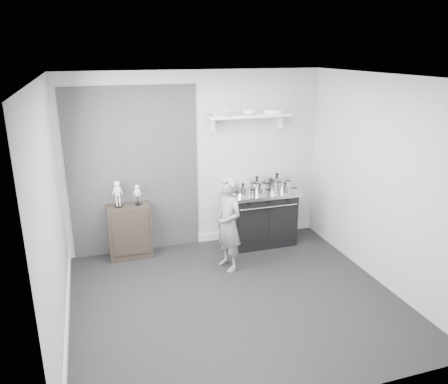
# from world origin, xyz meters

# --- Properties ---
(ground) EXTENTS (4.00, 4.00, 0.00)m
(ground) POSITION_xyz_m (0.00, 0.00, 0.00)
(ground) COLOR black
(ground) RESTS_ON ground
(room_shell) EXTENTS (4.02, 3.62, 2.71)m
(room_shell) POSITION_xyz_m (-0.09, 0.15, 1.64)
(room_shell) COLOR #BDBDBA
(room_shell) RESTS_ON ground
(wall_shelf) EXTENTS (1.30, 0.26, 0.24)m
(wall_shelf) POSITION_xyz_m (0.80, 1.68, 2.01)
(wall_shelf) COLOR white
(wall_shelf) RESTS_ON room_shell
(stove) EXTENTS (1.09, 0.68, 0.87)m
(stove) POSITION_xyz_m (0.94, 1.48, 0.44)
(stove) COLOR black
(stove) RESTS_ON ground
(side_cabinet) EXTENTS (0.62, 0.36, 0.80)m
(side_cabinet) POSITION_xyz_m (-1.10, 1.61, 0.40)
(side_cabinet) COLOR black
(side_cabinet) RESTS_ON ground
(child) EXTENTS (0.44, 0.56, 1.34)m
(child) POSITION_xyz_m (0.19, 0.80, 0.67)
(child) COLOR gray
(child) RESTS_ON ground
(pot_front_left) EXTENTS (0.32, 0.24, 0.19)m
(pot_front_left) POSITION_xyz_m (0.60, 1.37, 0.95)
(pot_front_left) COLOR #BDBDBF
(pot_front_left) RESTS_ON stove
(pot_back_left) EXTENTS (0.36, 0.27, 0.21)m
(pot_back_left) POSITION_xyz_m (0.92, 1.59, 0.96)
(pot_back_left) COLOR #BDBDBF
(pot_back_left) RESTS_ON stove
(pot_back_right) EXTENTS (0.39, 0.31, 0.24)m
(pot_back_right) POSITION_xyz_m (1.26, 1.59, 0.97)
(pot_back_right) COLOR #BDBDBF
(pot_back_right) RESTS_ON stove
(pot_front_right) EXTENTS (0.31, 0.23, 0.16)m
(pot_front_right) POSITION_xyz_m (1.27, 1.30, 0.94)
(pot_front_right) COLOR #BDBDBF
(pot_front_right) RESTS_ON stove
(pot_front_center) EXTENTS (0.29, 0.21, 0.17)m
(pot_front_center) POSITION_xyz_m (0.86, 1.33, 0.94)
(pot_front_center) COLOR #BDBDBF
(pot_front_center) RESTS_ON stove
(skeleton_full) EXTENTS (0.13, 0.08, 0.45)m
(skeleton_full) POSITION_xyz_m (-1.23, 1.61, 1.03)
(skeleton_full) COLOR silver
(skeleton_full) RESTS_ON side_cabinet
(skeleton_torso) EXTENTS (0.10, 0.06, 0.35)m
(skeleton_torso) POSITION_xyz_m (-0.95, 1.61, 0.98)
(skeleton_torso) COLOR silver
(skeleton_torso) RESTS_ON side_cabinet
(bowl_large) EXTENTS (0.33, 0.33, 0.08)m
(bowl_large) POSITION_xyz_m (0.34, 1.67, 2.08)
(bowl_large) COLOR white
(bowl_large) RESTS_ON wall_shelf
(bowl_small) EXTENTS (0.22, 0.22, 0.07)m
(bowl_small) POSITION_xyz_m (0.78, 1.67, 2.07)
(bowl_small) COLOR white
(bowl_small) RESTS_ON wall_shelf
(plate_stack) EXTENTS (0.28, 0.28, 0.06)m
(plate_stack) POSITION_xyz_m (1.19, 1.67, 2.07)
(plate_stack) COLOR white
(plate_stack) RESTS_ON wall_shelf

